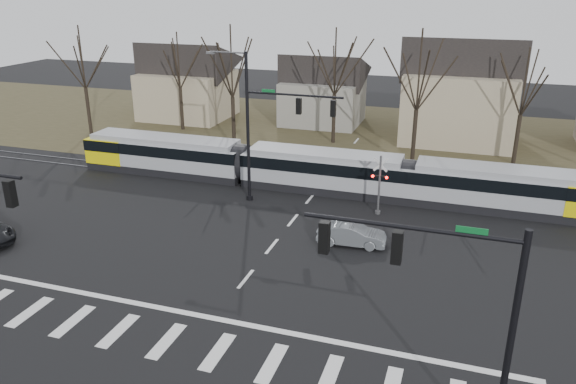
% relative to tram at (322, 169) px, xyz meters
% --- Properties ---
extents(ground, '(140.00, 140.00, 0.00)m').
position_rel_tram_xyz_m(ground, '(-0.30, -16.00, -1.60)').
color(ground, black).
extents(grass_verge, '(140.00, 28.00, 0.01)m').
position_rel_tram_xyz_m(grass_verge, '(-0.30, 16.00, -1.59)').
color(grass_verge, '#38331E').
rests_on(grass_verge, ground).
extents(crosswalk, '(27.00, 2.60, 0.01)m').
position_rel_tram_xyz_m(crosswalk, '(-0.30, -20.00, -1.59)').
color(crosswalk, silver).
rests_on(crosswalk, ground).
extents(stop_line, '(28.00, 0.35, 0.01)m').
position_rel_tram_xyz_m(stop_line, '(-0.30, -17.80, -1.59)').
color(stop_line, silver).
rests_on(stop_line, ground).
extents(lane_dashes, '(0.18, 30.00, 0.01)m').
position_rel_tram_xyz_m(lane_dashes, '(-0.30, -0.00, -1.59)').
color(lane_dashes, silver).
rests_on(lane_dashes, ground).
extents(rail_pair, '(90.00, 1.52, 0.06)m').
position_rel_tram_xyz_m(rail_pair, '(-0.30, -0.20, -1.57)').
color(rail_pair, '#59595E').
rests_on(rail_pair, ground).
extents(tram, '(38.69, 2.87, 2.93)m').
position_rel_tram_xyz_m(tram, '(0.00, 0.00, 0.00)').
color(tram, gray).
rests_on(tram, ground).
extents(sedan, '(1.98, 4.18, 1.31)m').
position_rel_tram_xyz_m(sedan, '(4.02, -8.30, -0.94)').
color(sedan, slate).
rests_on(sedan, ground).
extents(signal_pole_near_right, '(6.72, 0.44, 8.00)m').
position_rel_tram_xyz_m(signal_pole_near_right, '(9.82, -22.00, 3.57)').
color(signal_pole_near_right, black).
rests_on(signal_pole_near_right, ground).
extents(signal_pole_far, '(9.28, 0.44, 10.20)m').
position_rel_tram_xyz_m(signal_pole_far, '(-2.70, -3.50, 4.10)').
color(signal_pole_far, black).
rests_on(signal_pole_far, ground).
extents(rail_crossing_signal, '(1.08, 0.36, 4.00)m').
position_rel_tram_xyz_m(rail_crossing_signal, '(4.70, -3.21, 0.29)').
color(rail_crossing_signal, '#59595B').
rests_on(rail_crossing_signal, ground).
extents(tree_row, '(59.20, 7.20, 10.00)m').
position_rel_tram_xyz_m(tree_row, '(1.70, 10.00, 3.40)').
color(tree_row, black).
rests_on(tree_row, ground).
extents(house_a, '(9.72, 8.64, 8.60)m').
position_rel_tram_xyz_m(house_a, '(-20.30, 18.00, 2.86)').
color(house_a, tan).
rests_on(house_a, ground).
extents(house_b, '(8.64, 7.56, 7.65)m').
position_rel_tram_xyz_m(house_b, '(-5.30, 20.00, 2.37)').
color(house_b, gray).
rests_on(house_b, ground).
extents(house_c, '(10.80, 8.64, 10.10)m').
position_rel_tram_xyz_m(house_c, '(8.70, 17.00, 3.63)').
color(house_c, tan).
rests_on(house_c, ground).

